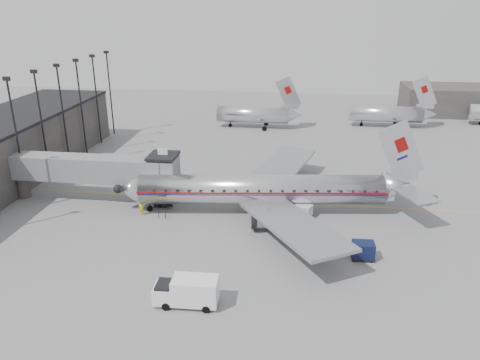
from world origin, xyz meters
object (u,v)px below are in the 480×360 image
Objects in this scene: service_van at (187,291)px; baggage_cart_navy at (363,250)px; ramp_worker at (142,208)px; airliner at (268,189)px; baggage_cart_white at (303,211)px.

service_van reaches higher than baggage_cart_navy.
ramp_worker is at bearing 118.39° from service_van.
airliner is 14.76× the size of baggage_cart_white.
service_van is 3.03× the size of ramp_worker.
baggage_cart_white is 18.90m from ramp_worker.
baggage_cart_white is (9.48, 18.00, -0.48)m from service_van.
airliner reaches higher than service_van.
ramp_worker reaches higher than baggage_cart_white.
baggage_cart_navy is at bearing -33.46° from ramp_worker.
service_van is at bearing -78.08° from ramp_worker.
airliner reaches higher than baggage_cart_white.
airliner is at bearing -171.98° from baggage_cart_white.
airliner is 15.88× the size of baggage_cart_navy.
baggage_cart_navy is at bearing -33.35° from baggage_cart_white.
baggage_cart_navy is 1.27× the size of ramp_worker.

